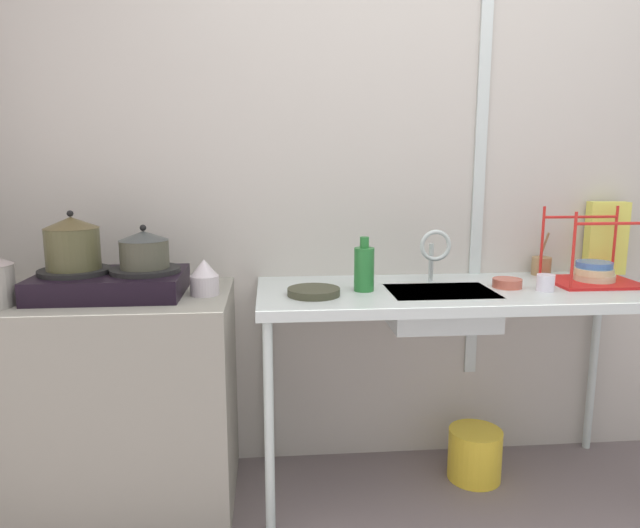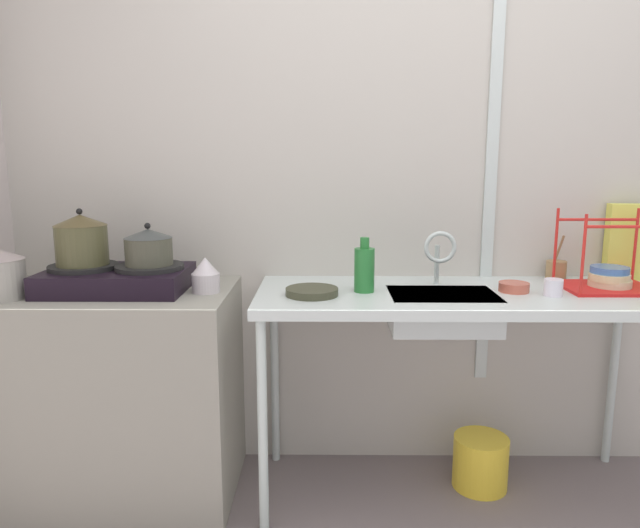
{
  "view_description": "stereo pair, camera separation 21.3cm",
  "coord_description": "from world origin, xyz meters",
  "px_view_note": "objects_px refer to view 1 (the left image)",
  "views": [
    {
      "loc": [
        -0.71,
        -1.08,
        1.37
      ],
      "look_at": [
        -0.51,
        1.11,
        0.97
      ],
      "focal_mm": 32.15,
      "sensor_mm": 36.0,
      "label": 1
    },
    {
      "loc": [
        -0.49,
        -1.08,
        1.37
      ],
      "look_at": [
        -0.51,
        1.11,
        0.97
      ],
      "focal_mm": 32.15,
      "sensor_mm": 36.0,
      "label": 2
    }
  ],
  "objects_px": {
    "frying_pan": "(314,292)",
    "dish_rack": "(594,272)",
    "small_bowl_on_drainboard": "(507,283)",
    "utensil_jar": "(541,266)",
    "pot_on_right_burner": "(144,249)",
    "cereal_box": "(606,238)",
    "percolator": "(204,278)",
    "stove": "(111,282)",
    "sink_basin": "(440,308)",
    "pot_on_left_burner": "(72,243)",
    "cup_by_rack": "(546,283)",
    "bottle_by_sink": "(364,268)",
    "faucet": "(435,249)",
    "bucket_on_floor": "(475,454)"
  },
  "relations": [
    {
      "from": "small_bowl_on_drainboard",
      "to": "pot_on_right_burner",
      "type": "bearing_deg",
      "value": 179.88
    },
    {
      "from": "small_bowl_on_drainboard",
      "to": "percolator",
      "type": "bearing_deg",
      "value": -178.93
    },
    {
      "from": "small_bowl_on_drainboard",
      "to": "sink_basin",
      "type": "bearing_deg",
      "value": -172.45
    },
    {
      "from": "frying_pan",
      "to": "dish_rack",
      "type": "distance_m",
      "value": 1.18
    },
    {
      "from": "pot_on_right_burner",
      "to": "sink_basin",
      "type": "relative_size",
      "value": 0.45
    },
    {
      "from": "pot_on_left_burner",
      "to": "percolator",
      "type": "bearing_deg",
      "value": -3.01
    },
    {
      "from": "sink_basin",
      "to": "small_bowl_on_drainboard",
      "type": "height_order",
      "value": "small_bowl_on_drainboard"
    },
    {
      "from": "sink_basin",
      "to": "bucket_on_floor",
      "type": "height_order",
      "value": "sink_basin"
    },
    {
      "from": "pot_on_right_burner",
      "to": "cereal_box",
      "type": "relative_size",
      "value": 0.57
    },
    {
      "from": "dish_rack",
      "to": "bucket_on_floor",
      "type": "xyz_separation_m",
      "value": [
        -0.47,
        -0.0,
        -0.8
      ]
    },
    {
      "from": "pot_on_right_burner",
      "to": "bucket_on_floor",
      "type": "height_order",
      "value": "pot_on_right_burner"
    },
    {
      "from": "frying_pan",
      "to": "percolator",
      "type": "bearing_deg",
      "value": 173.5
    },
    {
      "from": "pot_on_left_burner",
      "to": "cup_by_rack",
      "type": "xyz_separation_m",
      "value": [
        1.81,
        -0.07,
        -0.17
      ]
    },
    {
      "from": "sink_basin",
      "to": "frying_pan",
      "type": "bearing_deg",
      "value": -176.38
    },
    {
      "from": "cup_by_rack",
      "to": "small_bowl_on_drainboard",
      "type": "distance_m",
      "value": 0.14
    },
    {
      "from": "bottle_by_sink",
      "to": "faucet",
      "type": "bearing_deg",
      "value": 17.58
    },
    {
      "from": "small_bowl_on_drainboard",
      "to": "utensil_jar",
      "type": "distance_m",
      "value": 0.35
    },
    {
      "from": "faucet",
      "to": "cereal_box",
      "type": "xyz_separation_m",
      "value": [
        0.83,
        0.15,
        0.01
      ]
    },
    {
      "from": "cup_by_rack",
      "to": "cereal_box",
      "type": "xyz_separation_m",
      "value": [
        0.43,
        0.32,
        0.13
      ]
    },
    {
      "from": "pot_on_left_burner",
      "to": "pot_on_right_burner",
      "type": "xyz_separation_m",
      "value": [
        0.26,
        0.0,
        -0.03
      ]
    },
    {
      "from": "pot_on_left_burner",
      "to": "sink_basin",
      "type": "xyz_separation_m",
      "value": [
        1.4,
        -0.04,
        -0.27
      ]
    },
    {
      "from": "frying_pan",
      "to": "small_bowl_on_drainboard",
      "type": "distance_m",
      "value": 0.79
    },
    {
      "from": "bottle_by_sink",
      "to": "utensil_jar",
      "type": "distance_m",
      "value": 0.88
    },
    {
      "from": "percolator",
      "to": "cereal_box",
      "type": "xyz_separation_m",
      "value": [
        1.76,
        0.27,
        0.09
      ]
    },
    {
      "from": "stove",
      "to": "sink_basin",
      "type": "height_order",
      "value": "stove"
    },
    {
      "from": "stove",
      "to": "bucket_on_floor",
      "type": "relative_size",
      "value": 2.37
    },
    {
      "from": "faucet",
      "to": "dish_rack",
      "type": "relative_size",
      "value": 0.65
    },
    {
      "from": "percolator",
      "to": "small_bowl_on_drainboard",
      "type": "relative_size",
      "value": 1.18
    },
    {
      "from": "bucket_on_floor",
      "to": "cereal_box",
      "type": "bearing_deg",
      "value": 17.55
    },
    {
      "from": "sink_basin",
      "to": "small_bowl_on_drainboard",
      "type": "bearing_deg",
      "value": 7.55
    },
    {
      "from": "cup_by_rack",
      "to": "bottle_by_sink",
      "type": "bearing_deg",
      "value": 174.84
    },
    {
      "from": "cereal_box",
      "to": "dish_rack",
      "type": "bearing_deg",
      "value": -122.44
    },
    {
      "from": "faucet",
      "to": "cereal_box",
      "type": "distance_m",
      "value": 0.84
    },
    {
      "from": "dish_rack",
      "to": "bucket_on_floor",
      "type": "bearing_deg",
      "value": -179.86
    },
    {
      "from": "utensil_jar",
      "to": "frying_pan",
      "type": "bearing_deg",
      "value": -163.64
    },
    {
      "from": "pot_on_right_burner",
      "to": "sink_basin",
      "type": "bearing_deg",
      "value": -2.04
    },
    {
      "from": "pot_on_left_burner",
      "to": "cereal_box",
      "type": "xyz_separation_m",
      "value": [
        2.24,
        0.24,
        -0.04
      ]
    },
    {
      "from": "stove",
      "to": "bottle_by_sink",
      "type": "relative_size",
      "value": 2.54
    },
    {
      "from": "pot_on_left_burner",
      "to": "percolator",
      "type": "relative_size",
      "value": 1.6
    },
    {
      "from": "cereal_box",
      "to": "bucket_on_floor",
      "type": "bearing_deg",
      "value": -155.46
    },
    {
      "from": "stove",
      "to": "cereal_box",
      "type": "xyz_separation_m",
      "value": [
        2.11,
        0.24,
        0.11
      ]
    },
    {
      "from": "frying_pan",
      "to": "cereal_box",
      "type": "xyz_separation_m",
      "value": [
        1.34,
        0.31,
        0.15
      ]
    },
    {
      "from": "pot_on_left_burner",
      "to": "small_bowl_on_drainboard",
      "type": "relative_size",
      "value": 1.88
    },
    {
      "from": "cup_by_rack",
      "to": "cereal_box",
      "type": "height_order",
      "value": "cereal_box"
    },
    {
      "from": "faucet",
      "to": "bottle_by_sink",
      "type": "bearing_deg",
      "value": -162.42
    },
    {
      "from": "pot_on_right_burner",
      "to": "cup_by_rack",
      "type": "bearing_deg",
      "value": -2.71
    },
    {
      "from": "percolator",
      "to": "bucket_on_floor",
      "type": "bearing_deg",
      "value": 3.42
    },
    {
      "from": "pot_on_left_burner",
      "to": "utensil_jar",
      "type": "distance_m",
      "value": 1.96
    },
    {
      "from": "stove",
      "to": "bottle_by_sink",
      "type": "bearing_deg",
      "value": -0.55
    },
    {
      "from": "faucet",
      "to": "utensil_jar",
      "type": "xyz_separation_m",
      "value": [
        0.53,
        0.15,
        -0.11
      ]
    }
  ]
}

